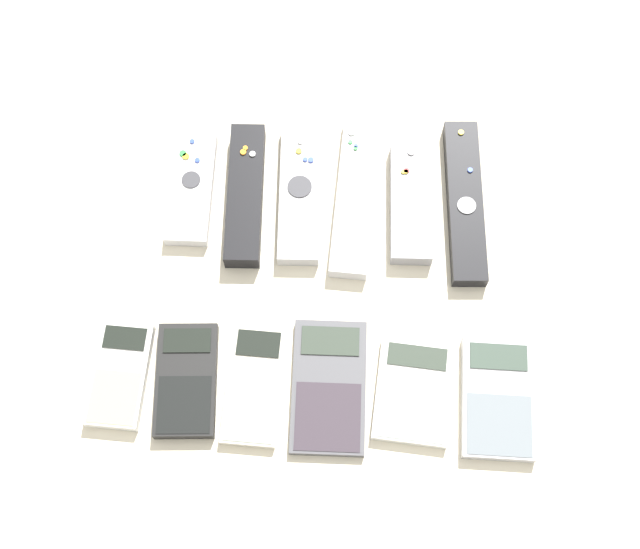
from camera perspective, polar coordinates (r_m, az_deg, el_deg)
name	(u,v)px	position (r m, az deg, el deg)	size (l,w,h in m)	color
ground_plane	(318,303)	(1.06, -0.10, -1.83)	(3.00, 3.00, 0.00)	beige
remote_0	(191,188)	(1.13, -8.23, 5.49)	(0.06, 0.15, 0.02)	silver
remote_1	(245,195)	(1.11, -4.81, 5.11)	(0.05, 0.19, 0.03)	black
remote_2	(300,193)	(1.11, -1.30, 5.26)	(0.06, 0.19, 0.02)	#B7B7BC
remote_3	(355,196)	(1.11, 2.26, 5.07)	(0.05, 0.22, 0.02)	silver
remote_4	(411,203)	(1.11, 5.82, 4.60)	(0.06, 0.16, 0.02)	gray
remote_5	(465,202)	(1.12, 9.25, 4.61)	(0.05, 0.22, 0.02)	black
calculator_0	(120,375)	(1.05, -12.69, -6.28)	(0.06, 0.13, 0.02)	silver
calculator_1	(186,380)	(1.04, -8.55, -6.70)	(0.08, 0.14, 0.02)	black
calculator_2	(254,385)	(1.03, -4.24, -7.05)	(0.07, 0.14, 0.01)	beige
calculator_3	(329,387)	(1.03, 0.57, -7.19)	(0.09, 0.16, 0.01)	#4C4C51
calculator_4	(414,392)	(1.03, 6.01, -7.48)	(0.09, 0.12, 0.01)	silver
calculator_5	(498,398)	(1.04, 11.32, -7.78)	(0.08, 0.14, 0.02)	#B2B2B7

